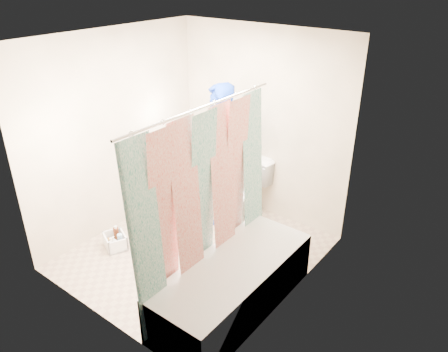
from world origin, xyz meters
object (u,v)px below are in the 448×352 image
Objects in this scene: bathtub at (233,284)px; toilet at (242,192)px; plumber at (219,155)px; cleaning_caddy at (115,242)px.

bathtub is 1.63m from toilet.
bathtub is 0.98× the size of plumber.
plumber is at bearing -139.06° from toilet.
toilet reaches higher than cleaning_caddy.
toilet reaches higher than bathtub.
cleaning_caddy is (-0.78, -1.43, -0.31)m from toilet.
toilet is 1.66m from cleaning_caddy.
bathtub is 1.76m from plumber.
cleaning_caddy is (-1.66, -0.07, -0.19)m from bathtub.
bathtub is at bearing -4.15° from plumber.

